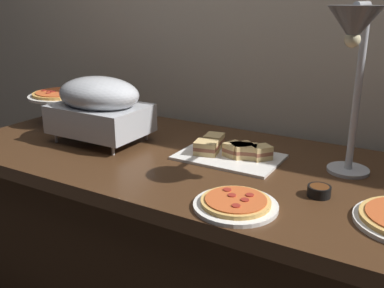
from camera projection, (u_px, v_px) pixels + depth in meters
back_wall at (251, 28)px, 1.89m from camera, size 4.40×0.04×2.40m
buffet_table at (193, 245)px, 1.74m from camera, size 1.90×0.84×0.76m
chafing_dish at (100, 106)px, 1.75m from camera, size 0.38×0.27×0.27m
heat_lamp at (354, 46)px, 1.22m from camera, size 0.15×0.33×0.55m
pizza_plate_front at (236, 204)px, 1.22m from camera, size 0.24×0.24×0.03m
pizza_plate_raised_stand at (61, 98)px, 2.03m from camera, size 0.30×0.30×0.15m
sandwich_platter at (231, 152)px, 1.60m from camera, size 0.37×0.25×0.06m
sauce_cup_near at (319, 191)px, 1.29m from camera, size 0.07×0.07×0.03m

